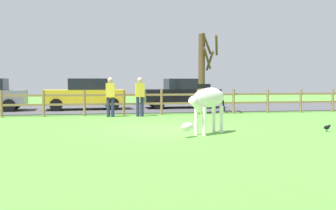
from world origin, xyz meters
The scene contains 10 objects.
ground_plane centered at (0.00, 0.00, 0.00)m, with size 60.00×60.00×0.00m, color #549338.
parking_asphalt centered at (0.00, 9.30, 0.03)m, with size 28.00×7.40×0.05m, color #47474C.
paddock_fence centered at (-0.20, 5.00, 0.63)m, with size 21.72×0.11×1.11m.
bare_tree centered at (2.57, 5.21, 1.94)m, with size 1.04×1.34×3.63m.
zebra centered at (0.88, -1.36, 0.93)m, with size 1.64×1.34×1.41m.
crow_on_grass centered at (4.53, -1.43, 0.13)m, with size 0.21×0.10×0.20m.
parked_car_black centered at (2.30, 8.48, 0.84)m, with size 4.03×1.94×1.56m.
parked_car_yellow centered at (-2.75, 8.20, 0.84)m, with size 4.10×2.09×1.56m.
visitor_left_of_tree centered at (-0.39, 4.38, 0.91)m, with size 0.38×0.25×1.64m.
visitor_right_of_tree centered at (-1.61, 4.39, 0.91)m, with size 0.38×0.26×1.64m.
Camera 1 is at (-2.15, -11.78, 1.50)m, focal length 41.43 mm.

